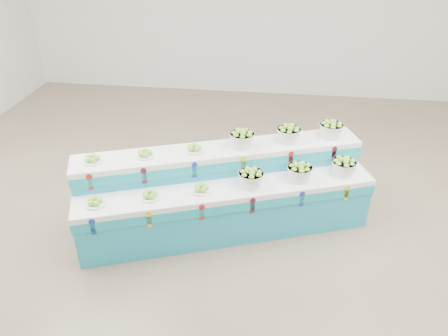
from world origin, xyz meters
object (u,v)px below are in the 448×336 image
Objects in this scene: basket_lower_left at (251,178)px; basket_upper_right at (331,129)px; display_stand at (224,192)px; plate_upper_mid at (145,153)px.

basket_upper_right is (0.97, 0.83, 0.30)m from basket_lower_left.
plate_upper_mid is (-0.94, -0.11, 0.56)m from display_stand.
display_stand is 16.01× the size of plate_upper_mid.
plate_upper_mid is (-1.28, 0.01, 0.23)m from basket_lower_left.
basket_upper_right is (2.25, 0.82, 0.07)m from plate_upper_mid.
basket_lower_left is 1.36× the size of plate_upper_mid.
basket_upper_right reaches higher than display_stand.
display_stand is 11.81× the size of basket_lower_left.
basket_lower_left is at bearing -38.88° from display_stand.
basket_upper_right is (1.31, 0.72, 0.62)m from display_stand.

